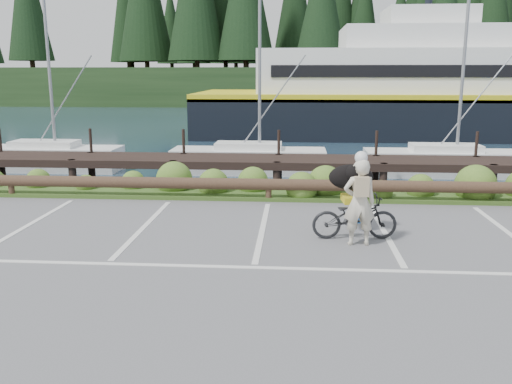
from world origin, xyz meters
TOP-DOWN VIEW (x-y plane):
  - ground at (0.00, 0.00)m, footprint 72.00×72.00m
  - harbor_backdrop at (0.39, 78.47)m, footprint 170.00×160.00m
  - vegetation_strip at (0.00, 5.30)m, footprint 34.00×1.60m
  - log_rail at (0.00, 4.60)m, footprint 32.00×0.30m
  - bicycle at (1.90, 1.44)m, footprint 1.76×0.74m
  - cyclist at (1.93, 1.04)m, footprint 0.66×0.46m
  - dog at (1.85, 1.99)m, footprint 0.53×0.96m

SIDE VIEW (x-z plane):
  - harbor_backdrop at x=0.39m, z-range -15.00..15.00m
  - ground at x=0.00m, z-range 0.00..0.00m
  - log_rail at x=0.00m, z-range -0.30..0.30m
  - vegetation_strip at x=0.00m, z-range 0.00..0.10m
  - bicycle at x=1.90m, z-range 0.00..0.90m
  - cyclist at x=1.93m, z-range 0.00..1.71m
  - dog at x=1.85m, z-range 0.90..1.44m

